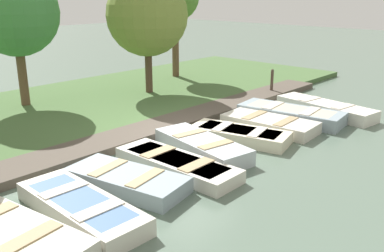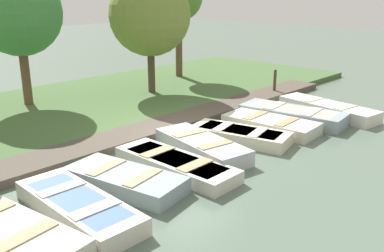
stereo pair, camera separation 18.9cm
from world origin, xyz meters
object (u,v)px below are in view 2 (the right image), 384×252
rowboat_4 (202,146)px  park_tree_center (150,15)px  rowboat_8 (328,109)px  rowboat_7 (292,115)px  rowboat_0 (3,236)px  mooring_post_far (275,82)px  rowboat_1 (78,206)px  rowboat_3 (175,164)px  rowboat_6 (271,124)px  rowboat_2 (125,180)px  rowboat_5 (240,135)px  park_tree_left (18,13)px

rowboat_4 → park_tree_center: 7.22m
rowboat_8 → park_tree_center: bearing=-150.1°
rowboat_7 → rowboat_0: bearing=-95.3°
rowboat_0 → mooring_post_far: mooring_post_far is taller
rowboat_1 → rowboat_7: size_ratio=0.89×
rowboat_1 → park_tree_center: 10.01m
rowboat_3 → rowboat_6: 4.22m
rowboat_1 → park_tree_center: bearing=131.6°
rowboat_0 → rowboat_8: size_ratio=0.91×
rowboat_0 → rowboat_7: 9.72m
rowboat_2 → mooring_post_far: (-2.41, 9.52, 0.36)m
rowboat_3 → rowboat_5: bearing=92.7°
rowboat_0 → rowboat_7: size_ratio=0.94×
rowboat_7 → park_tree_center: park_tree_center is taller
rowboat_6 → rowboat_8: bearing=76.2°
rowboat_5 → rowboat_3: bearing=-100.3°
rowboat_2 → rowboat_8: rowboat_8 is taller
rowboat_0 → rowboat_4: (-0.49, 5.46, 0.01)m
rowboat_6 → mooring_post_far: (-2.42, 3.89, 0.36)m
rowboat_0 → rowboat_4: size_ratio=1.08×
rowboat_2 → rowboat_6: (0.01, 5.63, -0.00)m
rowboat_1 → rowboat_3: (-0.19, 2.78, -0.02)m
park_tree_center → rowboat_3: bearing=-37.0°
rowboat_3 → park_tree_left: park_tree_left is taller
rowboat_4 → rowboat_8: size_ratio=0.84×
rowboat_6 → rowboat_8: size_ratio=0.82×
park_tree_center → rowboat_4: bearing=-29.8°
rowboat_6 → park_tree_center: size_ratio=0.62×
rowboat_3 → rowboat_6: (-0.13, 4.22, 0.02)m
rowboat_8 → rowboat_6: bearing=-91.4°
rowboat_0 → park_tree_left: park_tree_left is taller
rowboat_5 → rowboat_1: bearing=-100.1°
rowboat_2 → park_tree_center: bearing=123.2°
rowboat_6 → park_tree_left: size_ratio=0.61×
rowboat_2 → mooring_post_far: 9.83m
rowboat_3 → rowboat_5: (-0.18, 2.74, 0.01)m
rowboat_1 → rowboat_5: rowboat_1 is taller
rowboat_1 → rowboat_4: 4.05m
rowboat_8 → park_tree_left: (-8.10, -6.82, 3.17)m
rowboat_4 → rowboat_8: bearing=93.9°
rowboat_2 → rowboat_5: size_ratio=0.96×
rowboat_0 → park_tree_left: bearing=142.3°
rowboat_3 → rowboat_8: size_ratio=0.91×
rowboat_3 → rowboat_7: rowboat_7 is taller
rowboat_0 → rowboat_3: rowboat_0 is taller
rowboat_0 → park_tree_center: (-6.19, 8.73, 3.00)m
rowboat_7 → rowboat_8: size_ratio=0.97×
rowboat_6 → rowboat_1: bearing=-91.3°
rowboat_2 → rowboat_6: 5.63m
rowboat_7 → rowboat_5: bearing=-98.3°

